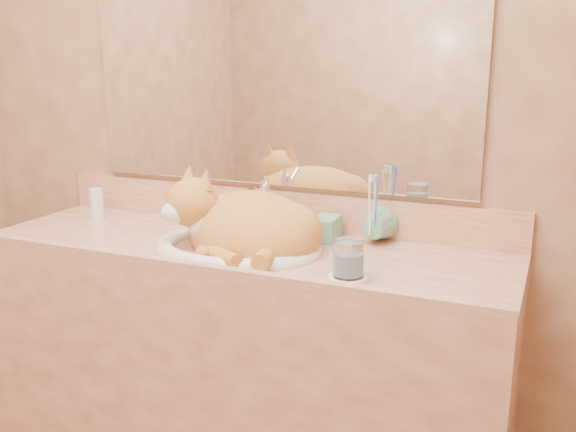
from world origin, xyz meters
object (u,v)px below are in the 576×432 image
at_px(soap_dispenser, 321,218).
at_px(vanity_counter, 240,378).
at_px(sink_basin, 237,224).
at_px(water_glass, 348,259).
at_px(cat, 243,223).
at_px(toothbrush_cup, 372,231).

bearing_deg(soap_dispenser, vanity_counter, -153.06).
relative_size(sink_basin, soap_dispenser, 3.04).
bearing_deg(soap_dispenser, water_glass, -58.62).
distance_m(vanity_counter, cat, 0.50).
xyz_separation_m(soap_dispenser, toothbrush_cup, (0.15, 0.04, -0.03)).
bearing_deg(sink_basin, water_glass, -9.86).
bearing_deg(water_glass, vanity_counter, 159.25).
distance_m(sink_basin, water_glass, 0.40).
relative_size(vanity_counter, water_glass, 17.42).
bearing_deg(sink_basin, vanity_counter, 126.85).
bearing_deg(toothbrush_cup, vanity_counter, -156.51).
relative_size(soap_dispenser, toothbrush_cup, 1.56).
distance_m(cat, toothbrush_cup, 0.38).
bearing_deg(toothbrush_cup, cat, -154.62).
xyz_separation_m(sink_basin, cat, (0.01, 0.02, -0.00)).
xyz_separation_m(cat, soap_dispenser, (0.19, 0.12, 0.01)).
distance_m(vanity_counter, toothbrush_cup, 0.62).
bearing_deg(vanity_counter, soap_dispenser, 28.65).
distance_m(sink_basin, toothbrush_cup, 0.40).
distance_m(vanity_counter, water_glass, 0.64).
height_order(vanity_counter, sink_basin, sink_basin).
relative_size(vanity_counter, sink_basin, 3.27).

